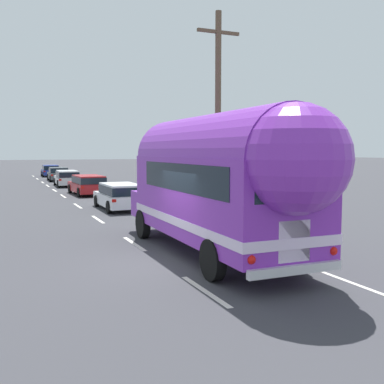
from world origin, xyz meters
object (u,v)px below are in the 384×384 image
object	(u,v)px
car_third	(67,177)
car_fourth	(58,173)
car_lead	(120,195)
car_fifth	(50,170)
utility_pole	(218,117)
painted_bus	(221,178)
car_second	(88,184)

from	to	relation	value
car_third	car_fourth	distance (m)	7.86
car_lead	car_fifth	distance (m)	33.30
utility_pole	painted_bus	size ratio (longest dim) A/B	0.83
car_third	car_fourth	bearing A→B (deg)	88.20
painted_bus	car_fifth	bearing A→B (deg)	89.82
painted_bus	car_third	xyz separation A→B (m)	(-0.20, 28.90, -1.51)
painted_bus	car_third	bearing A→B (deg)	90.39
car_fourth	car_third	bearing A→B (deg)	-91.80
car_second	car_fourth	distance (m)	16.31
painted_bus	car_fourth	world-z (taller)	painted_bus
painted_bus	car_second	distance (m)	20.50
car_second	car_fourth	bearing A→B (deg)	89.94
painted_bus	car_lead	xyz separation A→B (m)	(0.09, 11.73, -1.51)
car_lead	car_second	bearing A→B (deg)	90.40
car_lead	car_fourth	world-z (taller)	same
car_second	car_fifth	size ratio (longest dim) A/B	1.11
utility_pole	painted_bus	distance (m)	5.83
utility_pole	car_second	distance (m)	16.13
car_lead	car_fifth	size ratio (longest dim) A/B	1.03
car_third	car_fifth	bearing A→B (deg)	88.81
utility_pole	car_lead	xyz separation A→B (m)	(-2.26, 6.83, -3.63)
utility_pole	car_second	world-z (taller)	utility_pole
utility_pole	car_fourth	xyz separation A→B (m)	(-2.30, 31.86, -3.68)
car_third	utility_pole	bearing A→B (deg)	-83.94
painted_bus	car_fourth	distance (m)	36.79
utility_pole	painted_bus	xyz separation A→B (m)	(-2.35, -4.90, -2.12)
utility_pole	painted_bus	world-z (taller)	utility_pole
utility_pole	car_lead	world-z (taller)	utility_pole
painted_bus	car_fourth	size ratio (longest dim) A/B	2.15
painted_bus	car_fifth	distance (m)	45.06
car_third	car_second	bearing A→B (deg)	-88.44
utility_pole	car_lead	distance (m)	8.06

